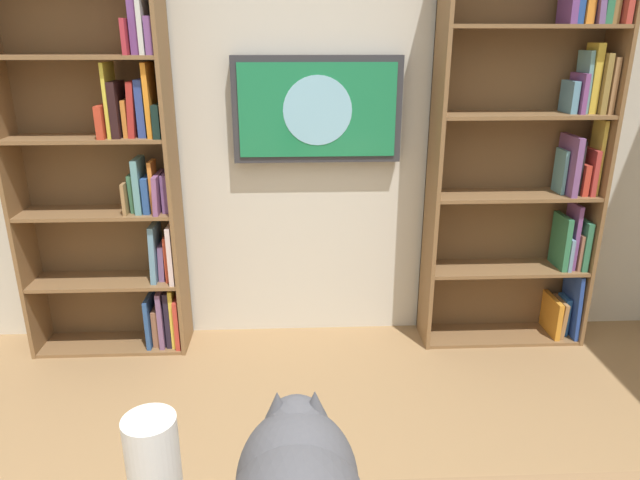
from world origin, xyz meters
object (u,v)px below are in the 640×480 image
at_px(bookshelf_right, 115,178).
at_px(wall_mounted_tv, 317,110).
at_px(bookshelf_left, 537,148).
at_px(paper_towel_roll, 155,474).

bearing_deg(bookshelf_right, wall_mounted_tv, -175.73).
bearing_deg(bookshelf_right, bookshelf_left, -179.96).
bearing_deg(bookshelf_left, paper_towel_roll, 52.05).
bearing_deg(bookshelf_left, wall_mounted_tv, -3.80).
relative_size(bookshelf_left, bookshelf_right, 1.09).
bearing_deg(bookshelf_left, bookshelf_right, 0.04).
distance_m(bookshelf_right, paper_towel_roll, 2.20).
bearing_deg(wall_mounted_tv, paper_towel_roll, 78.88).
bearing_deg(paper_towel_roll, bookshelf_right, -72.27).
relative_size(bookshelf_right, paper_towel_roll, 7.61).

